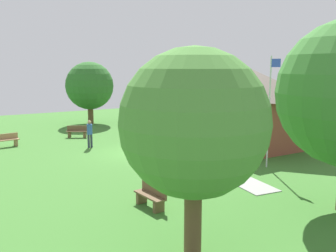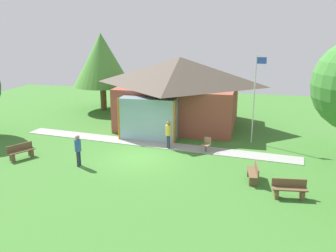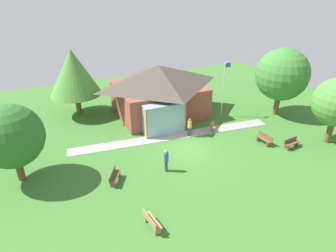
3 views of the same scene
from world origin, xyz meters
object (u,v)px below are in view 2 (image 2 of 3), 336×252
bench_mid_left (21,152)px  visitor_on_path (168,133)px  visitor_strolling_lawn (78,148)px  bench_lawn_far_right (289,189)px  patio_chair_lawn_spare (206,145)px  tree_behind_pavilion_left (102,60)px  pavilion (179,90)px  bench_mid_right (254,173)px  flagpole (255,95)px

bench_mid_left → visitor_on_path: visitor_on_path is taller
visitor_strolling_lawn → bench_lawn_far_right: bearing=-96.1°
patio_chair_lawn_spare → tree_behind_pavilion_left: size_ratio=0.13×
patio_chair_lawn_spare → visitor_strolling_lawn: size_ratio=0.49×
pavilion → bench_mid_right: 11.13m
patio_chair_lawn_spare → tree_behind_pavilion_left: 14.35m
pavilion → bench_lawn_far_right: pavilion is taller
flagpole → bench_mid_right: size_ratio=3.64×
bench_mid_left → patio_chair_lawn_spare: patio_chair_lawn_spare is taller
bench_mid_right → patio_chair_lawn_spare: patio_chair_lawn_spare is taller
patio_chair_lawn_spare → visitor_on_path: (-2.35, 0.04, 0.61)m
bench_mid_right → bench_mid_left: bearing=83.6°
pavilion → flagpole: size_ratio=1.65×
pavilion → tree_behind_pavilion_left: tree_behind_pavilion_left is taller
flagpole → patio_chair_lawn_spare: size_ratio=6.52×
pavilion → bench_mid_right: size_ratio=6.02×
bench_mid_left → patio_chair_lawn_spare: size_ratio=1.77×
bench_mid_left → patio_chair_lawn_spare: (10.06, 3.61, 0.01)m
flagpole → bench_lawn_far_right: bearing=-77.2°
tree_behind_pavilion_left → pavilion: bearing=-24.1°
visitor_on_path → tree_behind_pavilion_left: bearing=8.4°
flagpole → visitor_strolling_lawn: flagpole is taller
patio_chair_lawn_spare → pavilion: bearing=-40.5°
patio_chair_lawn_spare → visitor_strolling_lawn: visitor_strolling_lawn is taller
bench_mid_left → bench_lawn_far_right: (14.41, -1.53, 0.00)m
bench_mid_right → tree_behind_pavilion_left: 18.76m
bench_mid_left → tree_behind_pavilion_left: 13.23m
bench_mid_right → visitor_on_path: (-5.15, 3.72, 0.62)m
pavilion → visitor_on_path: bearing=-84.3°
flagpole → visitor_on_path: flagpole is taller
bench_mid_left → tree_behind_pavilion_left: bearing=-149.1°
flagpole → bench_mid_left: 14.31m
visitor_on_path → tree_behind_pavilion_left: tree_behind_pavilion_left is taller
bench_lawn_far_right → bench_mid_left: bearing=-13.2°
bench_mid_right → patio_chair_lawn_spare: 4.62m
bench_mid_right → visitor_strolling_lawn: (-9.15, -0.21, 0.62)m
pavilion → bench_mid_right: bearing=-58.5°
bench_lawn_far_right → pavilion: bearing=-63.2°
patio_chair_lawn_spare → flagpole: bearing=-114.8°
pavilion → visitor_strolling_lawn: size_ratio=5.32×
bench_mid_right → visitor_strolling_lawn: visitor_strolling_lawn is taller
bench_mid_right → visitor_on_path: size_ratio=0.88×
bench_mid_right → pavilion: bearing=25.4°
flagpole → tree_behind_pavilion_left: bearing=153.4°
patio_chair_lawn_spare → visitor_on_path: 2.42m
flagpole → visitor_on_path: size_ratio=3.22×
pavilion → bench_lawn_far_right: size_ratio=6.00×
bench_mid_left → bench_lawn_far_right: size_ratio=0.99×
visitor_strolling_lawn → visitor_on_path: size_ratio=1.00×
patio_chair_lawn_spare → tree_behind_pavilion_left: (-10.44, 8.99, 4.00)m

